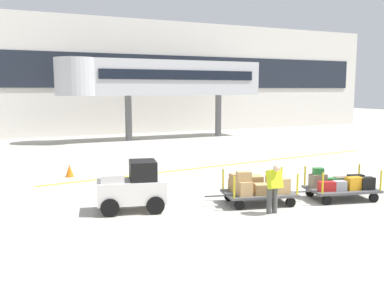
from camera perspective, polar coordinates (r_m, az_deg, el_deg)
The scene contains 10 objects.
ground_plane at distance 14.77m, azimuth 10.29°, elevation -6.67°, with size 120.00×120.00×0.00m, color #B2ADA0.
apron_lead_line at distance 22.55m, azimuth 5.24°, elevation -1.39°, with size 19.47×0.20×0.01m, color yellow.
terminal_building at distance 38.52m, azimuth -12.71°, elevation 9.63°, with size 56.27×2.51×9.64m.
jet_bridge at distance 33.69m, azimuth -4.83°, elevation 9.62°, with size 15.79×3.00×5.93m.
baggage_tug at distance 13.93m, azimuth -7.68°, elevation -4.33°, with size 2.30×1.64×1.58m.
baggage_cart_lead at distance 14.84m, azimuth 8.45°, elevation -4.33°, with size 3.09×1.89×1.18m.
baggage_cart_middle at distance 16.12m, azimuth 18.63°, elevation -3.87°, with size 3.09×1.89×1.10m.
baggage_handler at distance 13.67m, azimuth 10.49°, elevation -4.16°, with size 0.43×0.45×1.56m.
safety_cone_near at distance 16.94m, azimuth -6.69°, elevation -3.71°, with size 0.36×0.36×0.55m, color orange.
safety_cone_far at distance 19.97m, azimuth -15.50°, elevation -2.13°, with size 0.36×0.36×0.55m, color orange.
Camera 1 is at (-8.31, -11.62, 3.77)m, focal length 41.39 mm.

